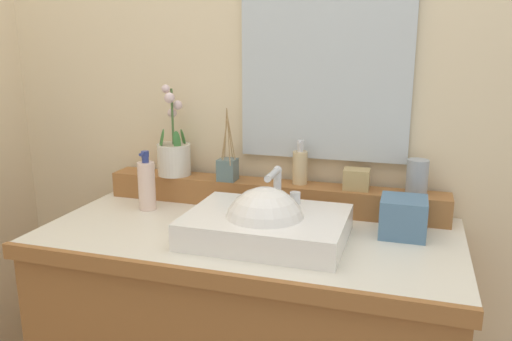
% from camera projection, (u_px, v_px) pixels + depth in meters
% --- Properties ---
extents(wall_back, '(2.88, 0.20, 2.58)m').
position_uv_depth(wall_back, '(284.00, 82.00, 1.81)').
color(wall_back, beige).
rests_on(wall_back, ground).
extents(back_ledge, '(1.16, 0.11, 0.09)m').
position_uv_depth(back_ledge, '(270.00, 195.00, 1.74)').
color(back_ledge, '#986031').
rests_on(back_ledge, vanity_cabinet).
extents(sink_basin, '(0.45, 0.33, 0.26)m').
position_uv_depth(sink_basin, '(266.00, 227.00, 1.44)').
color(sink_basin, white).
rests_on(sink_basin, vanity_cabinet).
extents(potted_plant, '(0.12, 0.12, 0.32)m').
position_uv_depth(potted_plant, '(174.00, 153.00, 1.81)').
color(potted_plant, silver).
rests_on(potted_plant, back_ledge).
extents(soap_dispenser, '(0.05, 0.05, 0.15)m').
position_uv_depth(soap_dispenser, '(300.00, 166.00, 1.69)').
color(soap_dispenser, '#D5BA89').
rests_on(soap_dispenser, back_ledge).
extents(tumbler_cup, '(0.07, 0.07, 0.11)m').
position_uv_depth(tumbler_cup, '(417.00, 177.00, 1.59)').
color(tumbler_cup, '#939BA3').
rests_on(tumbler_cup, back_ledge).
extents(reed_diffuser, '(0.06, 0.09, 0.25)m').
position_uv_depth(reed_diffuser, '(228.00, 169.00, 1.74)').
color(reed_diffuser, slate).
rests_on(reed_diffuser, back_ledge).
extents(trinket_box, '(0.08, 0.07, 0.07)m').
position_uv_depth(trinket_box, '(356.00, 179.00, 1.63)').
color(trinket_box, tan).
rests_on(trinket_box, back_ledge).
extents(lotion_bottle, '(0.06, 0.06, 0.20)m').
position_uv_depth(lotion_bottle, '(147.00, 185.00, 1.70)').
color(lotion_bottle, beige).
rests_on(lotion_bottle, vanity_cabinet).
extents(tissue_box, '(0.13, 0.13, 0.11)m').
position_uv_depth(tissue_box, '(403.00, 217.00, 1.48)').
color(tissue_box, slate).
rests_on(tissue_box, vanity_cabinet).
extents(mirror, '(0.55, 0.02, 0.63)m').
position_uv_depth(mirror, '(325.00, 63.00, 1.64)').
color(mirror, silver).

